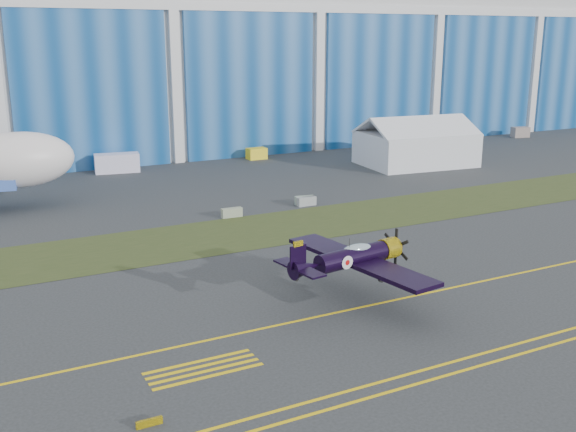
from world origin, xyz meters
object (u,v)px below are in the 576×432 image
warbird (352,257)px  shipping_container (117,163)px  tent (416,140)px  tug (257,154)px

warbird → shipping_container: bearing=85.5°
tent → tug: (-17.09, 13.76, -2.52)m
shipping_container → tent: bearing=-11.0°
warbird → shipping_container: warbird is taller
warbird → tent: 49.80m
warbird → shipping_container: size_ratio=2.51×
tent → tug: bearing=147.1°
tent → shipping_container: 39.18m
tent → warbird: bearing=-126.6°
warbird → tent: size_ratio=0.90×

